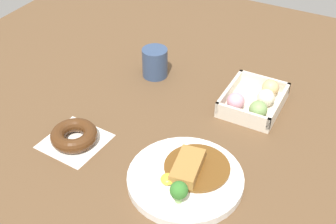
{
  "coord_description": "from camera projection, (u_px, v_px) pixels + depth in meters",
  "views": [
    {
      "loc": [
        -0.68,
        -0.35,
        0.67
      ],
      "look_at": [
        0.04,
        0.04,
        0.03
      ],
      "focal_mm": 47.06,
      "sensor_mm": 36.0,
      "label": 1
    }
  ],
  "objects": [
    {
      "name": "ground_plane",
      "position": [
        174.0,
        137.0,
        1.01
      ],
      "size": [
        1.6,
        1.6,
        0.0
      ],
      "primitive_type": "plane",
      "color": "brown"
    },
    {
      "name": "curry_plate",
      "position": [
        186.0,
        177.0,
        0.9
      ],
      "size": [
        0.24,
        0.24,
        0.07
      ],
      "color": "white",
      "rests_on": "ground_plane"
    },
    {
      "name": "donut_box",
      "position": [
        255.0,
        101.0,
        1.09
      ],
      "size": [
        0.17,
        0.14,
        0.06
      ],
      "color": "beige",
      "rests_on": "ground_plane"
    },
    {
      "name": "chocolate_ring_donut",
      "position": [
        74.0,
        136.0,
        0.99
      ],
      "size": [
        0.14,
        0.14,
        0.03
      ],
      "color": "white",
      "rests_on": "ground_plane"
    },
    {
      "name": "coffee_mug",
      "position": [
        155.0,
        63.0,
        1.19
      ],
      "size": [
        0.07,
        0.07,
        0.08
      ],
      "primitive_type": "cylinder",
      "color": "#33476B",
      "rests_on": "ground_plane"
    }
  ]
}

